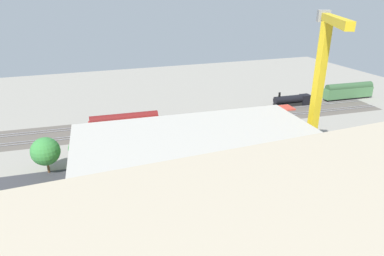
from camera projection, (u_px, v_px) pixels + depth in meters
name	position (u px, v px, depth m)	size (l,w,h in m)	color
ground_plane	(222.00, 146.00, 83.83)	(196.23, 196.23, 0.00)	gray
rail_bed	(196.00, 121.00, 100.36)	(122.64, 14.34, 0.01)	#5B544C
street_asphalt	(232.00, 156.00, 78.60)	(122.64, 9.00, 0.01)	#38383D
track_rails	(196.00, 120.00, 100.30)	(122.50, 13.96, 0.12)	#9E9EA8
platform_canopy_near	(212.00, 115.00, 92.66)	(49.95, 6.84, 4.37)	#C63D2D
locomotive	(294.00, 100.00, 113.38)	(14.56, 3.27, 4.93)	black
passenger_coach	(349.00, 91.00, 119.65)	(18.97, 3.77, 5.85)	black
freight_coach_far	(125.00, 123.00, 89.97)	(18.70, 3.75, 5.82)	black
parked_car_0	(310.00, 147.00, 81.37)	(4.31, 1.89, 1.77)	black
parked_car_1	(285.00, 151.00, 79.45)	(4.78, 1.97, 1.73)	black
parked_car_2	(264.00, 156.00, 77.29)	(4.39, 2.01, 1.73)	black
parked_car_3	(234.00, 160.00, 75.15)	(4.07, 1.89, 1.79)	black
parked_car_4	(211.00, 166.00, 72.75)	(4.54, 2.01, 1.87)	black
parked_car_5	(179.00, 170.00, 71.19)	(4.70, 1.98, 1.73)	black
construction_building	(202.00, 187.00, 52.20)	(36.60, 22.48, 15.29)	yellow
construction_roof_slab	(202.00, 140.00, 49.25)	(37.20, 23.08, 0.40)	#B7B2A8
tower_crane	(318.00, 96.00, 58.98)	(12.00, 19.14, 32.73)	gray
box_truck_0	(131.00, 180.00, 65.57)	(9.54, 2.49, 3.20)	black
street_tree_0	(45.00, 151.00, 69.80)	(5.95, 5.95, 7.95)	brown
street_tree_1	(81.00, 149.00, 71.50)	(5.31, 5.31, 7.44)	brown
street_tree_2	(227.00, 131.00, 81.76)	(4.34, 4.34, 6.57)	brown
street_tree_3	(243.00, 123.00, 83.41)	(5.74, 5.74, 8.41)	brown
traffic_light	(225.00, 130.00, 81.01)	(0.50, 0.36, 7.33)	#333333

